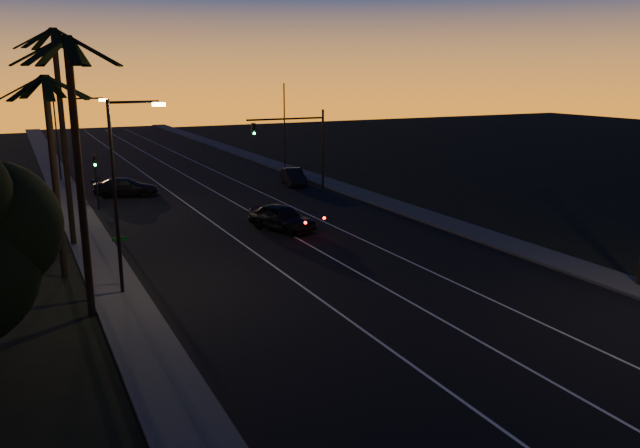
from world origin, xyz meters
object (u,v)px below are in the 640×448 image
signal_mast (298,136)px  cross_car (126,187)px  right_car (293,177)px  lead_car (282,217)px

signal_mast → cross_car: bearing=162.1°
signal_mast → right_car: signal_mast is taller
right_car → cross_car: size_ratio=0.84×
lead_car → cross_car: 17.92m
lead_car → signal_mast: bearing=60.9°
signal_mast → right_car: size_ratio=1.49×
signal_mast → lead_car: bearing=-119.1°
right_car → cross_car: bearing=174.9°
cross_car → right_car: bearing=-5.1°
signal_mast → lead_car: (-6.64, -11.94, -3.92)m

